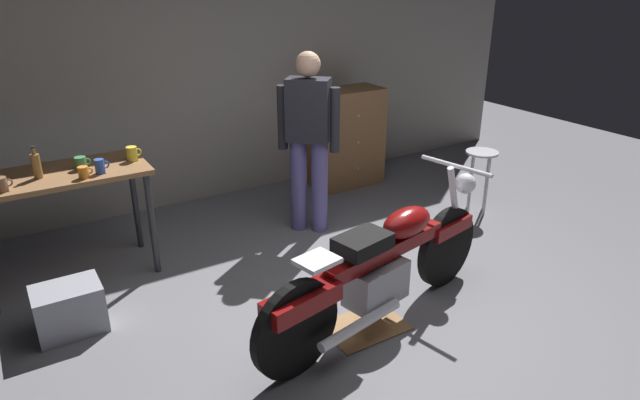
# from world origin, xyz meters

# --- Properties ---
(ground_plane) EXTENTS (12.00, 12.00, 0.00)m
(ground_plane) POSITION_xyz_m (0.00, 0.00, 0.00)
(ground_plane) COLOR slate
(back_wall) EXTENTS (8.00, 0.12, 3.10)m
(back_wall) POSITION_xyz_m (0.00, 2.80, 1.55)
(back_wall) COLOR gray
(back_wall) RESTS_ON ground_plane
(workbench) EXTENTS (1.30, 0.64, 0.90)m
(workbench) POSITION_xyz_m (-1.72, 1.69, 0.79)
(workbench) COLOR brown
(workbench) RESTS_ON ground_plane
(motorcycle) EXTENTS (2.16, 0.77, 1.00)m
(motorcycle) POSITION_xyz_m (0.01, -0.10, 0.45)
(motorcycle) COLOR black
(motorcycle) RESTS_ON ground_plane
(person_standing) EXTENTS (0.44, 0.42, 1.67)m
(person_standing) POSITION_xyz_m (0.35, 1.47, 0.93)
(person_standing) COLOR #59518E
(person_standing) RESTS_ON ground_plane
(shop_stool) EXTENTS (0.32, 0.32, 0.64)m
(shop_stool) POSITION_xyz_m (2.03, 0.93, 0.50)
(shop_stool) COLOR #B2B2B7
(shop_stool) RESTS_ON ground_plane
(wooden_dresser) EXTENTS (0.80, 0.47, 1.10)m
(wooden_dresser) POSITION_xyz_m (1.33, 2.30, 0.55)
(wooden_dresser) COLOR brown
(wooden_dresser) RESTS_ON ground_plane
(drip_tray) EXTENTS (0.56, 0.40, 0.01)m
(drip_tray) POSITION_xyz_m (-0.13, -0.10, 0.01)
(drip_tray) COLOR olive
(drip_tray) RESTS_ON ground_plane
(storage_bin) EXTENTS (0.44, 0.32, 0.34)m
(storage_bin) POSITION_xyz_m (-1.87, 0.94, 0.17)
(storage_bin) COLOR gray
(storage_bin) RESTS_ON ground_plane
(mug_yellow_tall) EXTENTS (0.12, 0.08, 0.11)m
(mug_yellow_tall) POSITION_xyz_m (-1.16, 1.67, 0.96)
(mug_yellow_tall) COLOR yellow
(mug_yellow_tall) RESTS_ON workbench
(mug_blue_enamel) EXTENTS (0.11, 0.07, 0.11)m
(mug_blue_enamel) POSITION_xyz_m (-1.44, 1.50, 0.96)
(mug_blue_enamel) COLOR #2D51AD
(mug_blue_enamel) RESTS_ON workbench
(mug_green_speckled) EXTENTS (0.12, 0.09, 0.10)m
(mug_green_speckled) POSITION_xyz_m (-1.54, 1.67, 0.95)
(mug_green_speckled) COLOR #3D7F4C
(mug_green_speckled) RESTS_ON workbench
(mug_brown_stoneware) EXTENTS (0.12, 0.09, 0.10)m
(mug_brown_stoneware) POSITION_xyz_m (-2.10, 1.47, 0.95)
(mug_brown_stoneware) COLOR brown
(mug_brown_stoneware) RESTS_ON workbench
(mug_orange_travel) EXTENTS (0.11, 0.07, 0.09)m
(mug_orange_travel) POSITION_xyz_m (-1.56, 1.46, 0.94)
(mug_orange_travel) COLOR orange
(mug_orange_travel) RESTS_ON workbench
(bottle) EXTENTS (0.06, 0.06, 0.24)m
(bottle) POSITION_xyz_m (-1.85, 1.63, 1.00)
(bottle) COLOR olive
(bottle) RESTS_ON workbench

